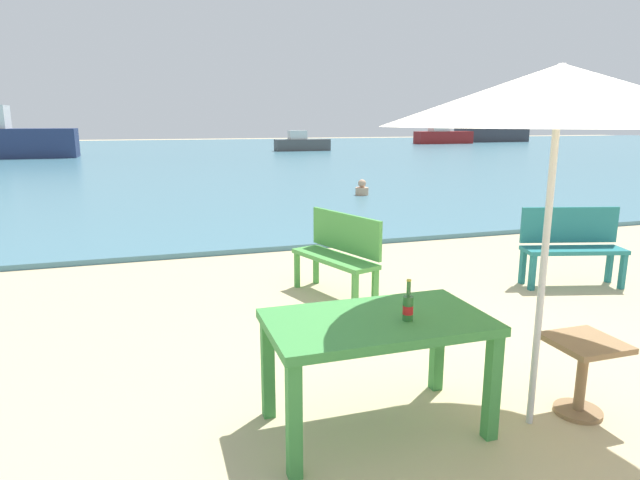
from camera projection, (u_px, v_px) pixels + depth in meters
name	position (u px, v px, depth m)	size (l,w,h in m)	color
ground_plane	(521.00, 402.00, 3.87)	(120.00, 120.00, 0.00)	#C6B287
sea_water	(190.00, 154.00, 31.78)	(120.00, 50.00, 0.08)	teal
picnic_table_green	(377.00, 334.00, 3.43)	(1.40, 0.80, 0.76)	#3D8C42
beer_bottle_amber	(408.00, 306.00, 3.34)	(0.07, 0.07, 0.26)	#2D662D
patio_umbrella	(559.00, 96.00, 3.16)	(2.10, 2.10, 2.30)	silver
side_table_wood	(583.00, 366.00, 3.66)	(0.44, 0.44, 0.54)	olive
bench_teal_center	(572.00, 242.00, 6.55)	(1.25, 0.66, 0.95)	#237275
bench_green_left	(339.00, 250.00, 6.13)	(0.72, 1.25, 0.95)	#4C9E47
swimmer_person	(362.00, 189.00, 14.06)	(0.34, 0.34, 0.41)	tan
boat_sailboat	(302.00, 143.00, 34.86)	(3.56, 0.97, 1.29)	#4C4C4C
boat_barge	(443.00, 136.00, 45.77)	(4.99, 1.36, 1.81)	maroon
boat_ferry	(491.00, 132.00, 49.61)	(6.81, 1.86, 2.48)	#38383F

